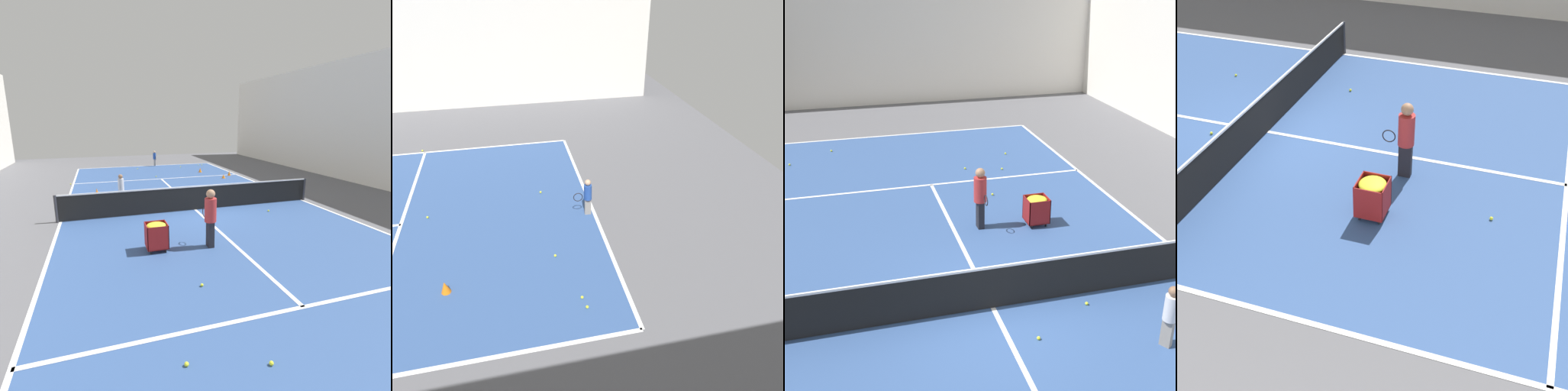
% 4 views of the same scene
% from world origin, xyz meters
% --- Properties ---
extents(line_baseline_near, '(10.02, 0.10, 0.00)m').
position_xyz_m(line_baseline_near, '(0.00, -12.49, 0.01)').
color(line_baseline_near, white).
rests_on(line_baseline_near, ground).
extents(line_service_near, '(10.02, 0.10, 0.00)m').
position_xyz_m(line_service_near, '(0.00, -6.87, 0.01)').
color(line_service_near, white).
rests_on(line_service_near, ground).
extents(player_near_baseline, '(0.25, 0.57, 1.17)m').
position_xyz_m(player_near_baseline, '(-0.60, -12.28, 0.67)').
color(player_near_baseline, gray).
rests_on(player_near_baseline, ground).
extents(training_cone_0, '(0.22, 0.22, 0.30)m').
position_xyz_m(training_cone_0, '(-3.03, -8.41, 0.15)').
color(training_cone_0, orange).
rests_on(training_cone_0, ground).
extents(tennis_ball_0, '(0.07, 0.07, 0.07)m').
position_xyz_m(tennis_ball_0, '(-2.34, -11.04, 0.04)').
color(tennis_ball_0, yellow).
rests_on(tennis_ball_0, ground).
extents(tennis_ball_2, '(0.07, 0.07, 0.07)m').
position_xyz_m(tennis_ball_2, '(-4.19, -11.49, 0.04)').
color(tennis_ball_2, yellow).
rests_on(tennis_ball_2, ground).
extents(tennis_ball_9, '(0.07, 0.07, 0.07)m').
position_xyz_m(tennis_ball_9, '(0.18, -7.58, 0.04)').
color(tennis_ball_9, yellow).
rests_on(tennis_ball_9, ground).
extents(tennis_ball_11, '(0.07, 0.07, 0.07)m').
position_xyz_m(tennis_ball_11, '(0.90, -11.03, 0.04)').
color(tennis_ball_11, yellow).
rests_on(tennis_ball_11, ground).
extents(tennis_ball_12, '(0.07, 0.07, 0.07)m').
position_xyz_m(tennis_ball_12, '(-3.89, -11.43, 0.04)').
color(tennis_ball_12, yellow).
rests_on(tennis_ball_12, ground).
extents(tennis_ball_16, '(0.07, 0.07, 0.07)m').
position_xyz_m(tennis_ball_16, '(5.14, -6.75, 0.04)').
color(tennis_ball_16, yellow).
rests_on(tennis_ball_16, ground).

